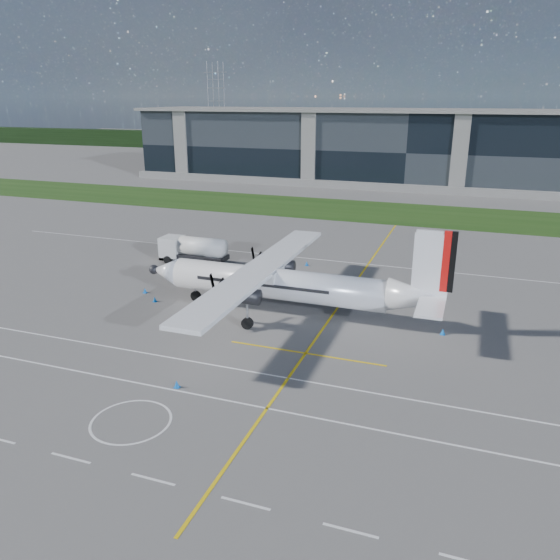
% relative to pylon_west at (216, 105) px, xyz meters
% --- Properties ---
extents(ground, '(400.00, 400.00, 0.00)m').
position_rel_pylon_west_xyz_m(ground, '(80.00, -110.00, -15.00)').
color(ground, '#5C5A57').
rests_on(ground, ground).
extents(grass_strip, '(400.00, 18.00, 0.04)m').
position_rel_pylon_west_xyz_m(grass_strip, '(80.00, -102.00, -14.98)').
color(grass_strip, '#1A3C10').
rests_on(grass_strip, ground).
extents(terminal_building, '(120.00, 20.00, 15.00)m').
position_rel_pylon_west_xyz_m(terminal_building, '(80.00, -70.00, -7.50)').
color(terminal_building, black).
rests_on(terminal_building, ground).
extents(tree_line, '(400.00, 6.00, 6.00)m').
position_rel_pylon_west_xyz_m(tree_line, '(80.00, -10.00, -12.00)').
color(tree_line, black).
rests_on(tree_line, ground).
extents(pylon_west, '(9.00, 4.60, 30.00)m').
position_rel_pylon_west_xyz_m(pylon_west, '(0.00, 0.00, 0.00)').
color(pylon_west, gray).
rests_on(pylon_west, ground).
extents(yellow_taxiway_centerline, '(0.20, 70.00, 0.01)m').
position_rel_pylon_west_xyz_m(yellow_taxiway_centerline, '(83.00, -140.00, -14.99)').
color(yellow_taxiway_centerline, yellow).
rests_on(yellow_taxiway_centerline, ground).
extents(white_lane_line, '(90.00, 0.15, 0.01)m').
position_rel_pylon_west_xyz_m(white_lane_line, '(80.00, -164.00, -14.99)').
color(white_lane_line, white).
rests_on(white_lane_line, ground).
extents(turboprop_aircraft, '(27.13, 28.14, 8.44)m').
position_rel_pylon_west_xyz_m(turboprop_aircraft, '(79.18, -148.98, -10.78)').
color(turboprop_aircraft, white).
rests_on(turboprop_aircraft, ground).
extents(fuel_tanker_truck, '(8.23, 2.67, 3.08)m').
position_rel_pylon_west_xyz_m(fuel_tanker_truck, '(63.62, -138.26, -13.46)').
color(fuel_tanker_truck, silver).
rests_on(fuel_tanker_truck, ground).
extents(baggage_tug, '(2.94, 1.76, 1.76)m').
position_rel_pylon_west_xyz_m(baggage_tug, '(66.82, -143.34, -14.12)').
color(baggage_tug, white).
rests_on(baggage_tug, ground).
extents(ground_crew_person, '(0.64, 0.87, 2.09)m').
position_rel_pylon_west_xyz_m(ground_crew_person, '(67.91, -145.22, -13.96)').
color(ground_crew_person, '#F25907').
rests_on(ground_crew_person, ground).
extents(safety_cone_tail, '(0.36, 0.36, 0.50)m').
position_rel_pylon_west_xyz_m(safety_cone_tail, '(92.32, -149.08, -14.75)').
color(safety_cone_tail, blue).
rests_on(safety_cone_tail, ground).
extents(safety_cone_portwing, '(0.36, 0.36, 0.50)m').
position_rel_pylon_west_xyz_m(safety_cone_portwing, '(76.54, -163.62, -14.75)').
color(safety_cone_portwing, blue).
rests_on(safety_cone_portwing, ground).
extents(safety_cone_nose_port, '(0.36, 0.36, 0.50)m').
position_rel_pylon_west_xyz_m(safety_cone_nose_port, '(66.65, -150.46, -14.75)').
color(safety_cone_nose_port, blue).
rests_on(safety_cone_nose_port, ground).
extents(safety_cone_fwd, '(0.36, 0.36, 0.50)m').
position_rel_pylon_west_xyz_m(safety_cone_fwd, '(64.44, -148.71, -14.75)').
color(safety_cone_fwd, blue).
rests_on(safety_cone_fwd, ground).
extents(safety_cone_stbdwing, '(0.36, 0.36, 0.50)m').
position_rel_pylon_west_xyz_m(safety_cone_stbdwing, '(76.57, -134.80, -14.75)').
color(safety_cone_stbdwing, blue).
rests_on(safety_cone_stbdwing, ground).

